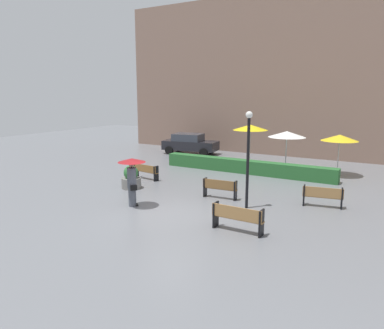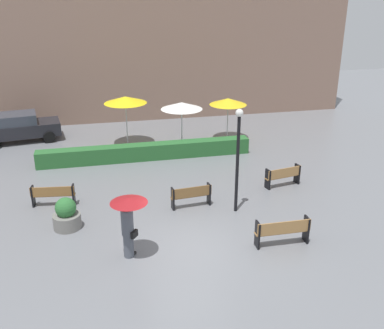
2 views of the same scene
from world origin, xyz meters
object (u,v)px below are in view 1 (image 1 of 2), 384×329
bench_near_right (237,217)px  parked_car (190,143)px  patio_umbrella_white (287,134)px  patio_umbrella_yellow_far (340,138)px  bench_mid_center (220,187)px  bench_far_right (323,195)px  planter_pot (131,178)px  pedestrian_with_umbrella (132,173)px  lamp_post (248,150)px  bench_far_left (145,170)px  patio_umbrella_yellow (250,127)px

bench_near_right → parked_car: size_ratio=0.41×
patio_umbrella_white → patio_umbrella_yellow_far: 2.90m
bench_near_right → bench_mid_center: (-2.30, 3.33, -0.03)m
bench_mid_center → parked_car: 12.44m
bench_far_right → planter_pot: planter_pot is taller
pedestrian_with_umbrella → parked_car: pedestrian_with_umbrella is taller
bench_far_right → pedestrian_with_umbrella: pedestrian_with_umbrella is taller
planter_pot → lamp_post: size_ratio=0.29×
bench_far_right → lamp_post: (-2.67, -1.72, 1.93)m
bench_far_right → bench_far_left: 9.43m
pedestrian_with_umbrella → patio_umbrella_yellow_far: 12.31m
bench_near_right → patio_umbrella_yellow_far: 11.14m
bench_mid_center → lamp_post: 2.57m
bench_far_right → patio_umbrella_yellow_far: (-0.47, 6.56, 1.69)m
planter_pot → bench_far_left: bearing=106.9°
bench_mid_center → parked_car: (-7.49, 9.93, 0.30)m
bench_near_right → patio_umbrella_white: patio_umbrella_white is taller
bench_far_right → parked_car: size_ratio=0.37×
bench_far_left → planter_pot: 1.99m
bench_far_right → lamp_post: 3.71m
bench_far_left → patio_umbrella_yellow_far: bearing=35.1°
bench_near_right → patio_umbrella_yellow: (-4.04, 11.26, 1.95)m
bench_near_right → bench_far_left: (-7.48, 4.63, -0.05)m
bench_mid_center → pedestrian_with_umbrella: pedestrian_with_umbrella is taller
bench_far_right → bench_mid_center: bearing=-166.3°
parked_car → pedestrian_with_umbrella: bearing=-69.2°
pedestrian_with_umbrella → bench_far_right: bearing=29.9°
bench_far_left → parked_car: (-2.30, 8.63, 0.33)m
patio_umbrella_white → patio_umbrella_yellow_far: size_ratio=1.06×
bench_far_left → bench_near_right: bearing=-31.7°
bench_near_right → patio_umbrella_yellow_far: patio_umbrella_yellow_far is taller
patio_umbrella_yellow_far → patio_umbrella_white: bearing=-162.3°
patio_umbrella_white → bench_near_right: bearing=-82.7°
pedestrian_with_umbrella → parked_car: (-4.88, 12.84, -0.60)m
bench_mid_center → bench_near_right: bearing=-55.4°
bench_near_right → patio_umbrella_yellow_far: (1.47, 10.92, 1.65)m
patio_umbrella_yellow_far → patio_umbrella_yellow: bearing=176.4°
lamp_post → parked_car: size_ratio=0.90×
patio_umbrella_yellow → patio_umbrella_yellow_far: (5.51, -0.35, -0.30)m
bench_mid_center → patio_umbrella_white: patio_umbrella_white is taller
bench_mid_center → patio_umbrella_yellow: (-1.74, 7.94, 1.97)m
bench_far_right → planter_pot: bearing=-169.5°
patio_umbrella_yellow_far → bench_far_right: bearing=-85.9°
patio_umbrella_white → patio_umbrella_yellow_far: (2.76, 0.88, -0.13)m
bench_far_right → patio_umbrella_white: (-3.23, 5.68, 1.82)m
lamp_post → patio_umbrella_white: size_ratio=1.59×
bench_near_right → bench_mid_center: size_ratio=1.14×
lamp_post → patio_umbrella_yellow_far: size_ratio=1.68×
lamp_post → bench_far_right: bearing=32.8°
bench_far_left → patio_umbrella_yellow: 7.74m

